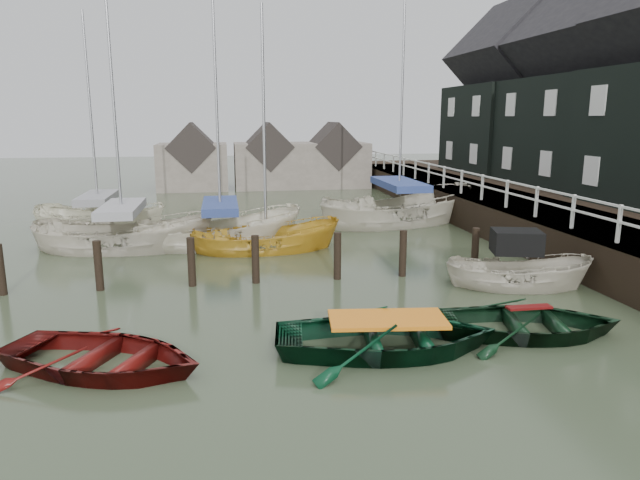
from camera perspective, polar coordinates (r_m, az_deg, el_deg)
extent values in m
plane|color=#303924|center=(13.92, -0.70, -7.52)|extent=(120.00, 120.00, 0.00)
cube|color=black|center=(25.89, 16.95, 4.34)|extent=(3.00, 32.00, 0.20)
cube|color=silver|center=(25.14, 14.02, 6.70)|extent=(0.06, 32.00, 0.06)
cube|color=silver|center=(25.18, 13.97, 5.79)|extent=(0.06, 32.00, 0.06)
cube|color=black|center=(28.95, 26.58, 1.55)|extent=(14.00, 38.00, 1.50)
cube|color=black|center=(30.21, 25.07, 9.73)|extent=(6.00, 7.00, 5.00)
cube|color=black|center=(30.41, 25.82, 17.73)|extent=(6.11, 7.14, 6.11)
cube|color=black|center=(36.21, 18.75, 10.44)|extent=(6.40, 7.00, 5.00)
cube|color=black|center=(36.38, 19.23, 17.13)|extent=(6.52, 7.14, 6.52)
cylinder|color=black|center=(17.54, -29.26, -3.24)|extent=(0.22, 0.22, 1.80)
cylinder|color=black|center=(16.85, -21.23, -3.07)|extent=(0.22, 0.22, 1.80)
cylinder|color=black|center=(16.52, -12.70, -2.83)|extent=(0.22, 0.22, 1.80)
cylinder|color=black|center=(16.51, -6.45, -2.61)|extent=(0.22, 0.22, 1.80)
cylinder|color=black|center=(16.80, 1.75, -2.28)|extent=(0.22, 0.22, 1.80)
cylinder|color=black|center=(17.30, 8.26, -1.98)|extent=(0.22, 0.22, 1.80)
cylinder|color=black|center=(18.12, 15.21, -1.63)|extent=(0.22, 0.22, 1.80)
cube|color=#665B51|center=(39.13, -12.58, 7.20)|extent=(4.50, 4.00, 3.00)
cube|color=#282321|center=(39.04, -12.67, 9.10)|extent=(3.18, 4.08, 3.18)
cube|color=#665B51|center=(39.20, -5.20, 7.44)|extent=(4.50, 4.00, 3.00)
cube|color=#282321|center=(39.11, -5.24, 9.34)|extent=(3.18, 4.08, 3.18)
cube|color=#665B51|center=(39.80, 1.32, 7.56)|extent=(4.50, 4.00, 3.00)
cube|color=#282321|center=(39.71, 1.33, 9.43)|extent=(3.18, 4.08, 3.18)
imported|color=#510D0B|center=(11.81, -20.83, -12.05)|extent=(4.87, 4.32, 0.83)
imported|color=black|center=(11.96, 6.67, -10.98)|extent=(4.88, 3.74, 0.94)
imported|color=black|center=(13.52, 19.98, -8.89)|extent=(4.54, 3.64, 0.84)
imported|color=beige|center=(16.99, 19.07, -4.54)|extent=(4.22, 2.49, 1.53)
cube|color=black|center=(16.85, 19.05, -0.17)|extent=(1.52, 1.31, 0.65)
imported|color=beige|center=(21.84, -18.97, -0.91)|extent=(6.73, 3.21, 2.50)
cylinder|color=#B2B2B7|center=(21.34, -20.00, 13.42)|extent=(0.10, 0.10, 8.09)
cube|color=gray|center=(21.56, -19.24, 2.97)|extent=(3.69, 1.72, 0.30)
imported|color=beige|center=(21.79, -9.81, -0.44)|extent=(6.74, 3.84, 2.45)
cylinder|color=#B2B2B7|center=(21.31, -10.39, 14.95)|extent=(0.10, 0.10, 8.89)
cube|color=navy|center=(21.52, -9.95, 3.38)|extent=(3.70, 2.07, 0.30)
imported|color=#BF8E23|center=(20.61, -5.38, -1.04)|extent=(5.44, 2.25, 2.07)
cylinder|color=#B2B2B7|center=(20.07, -5.65, 12.31)|extent=(0.10, 0.10, 7.24)
imported|color=beige|center=(26.01, 7.83, 1.66)|extent=(8.32, 4.90, 3.02)
cylinder|color=#B2B2B7|center=(25.64, 8.25, 15.75)|extent=(0.10, 0.10, 9.37)
cube|color=navy|center=(25.75, 7.95, 5.56)|extent=(4.56, 2.64, 0.30)
imported|color=beige|center=(25.67, -21.12, 0.81)|extent=(6.53, 4.61, 2.37)
cylinder|color=#B2B2B7|center=(25.24, -22.00, 12.12)|extent=(0.10, 0.10, 7.49)
cube|color=gray|center=(25.45, -21.36, 3.95)|extent=(3.58, 2.50, 0.30)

